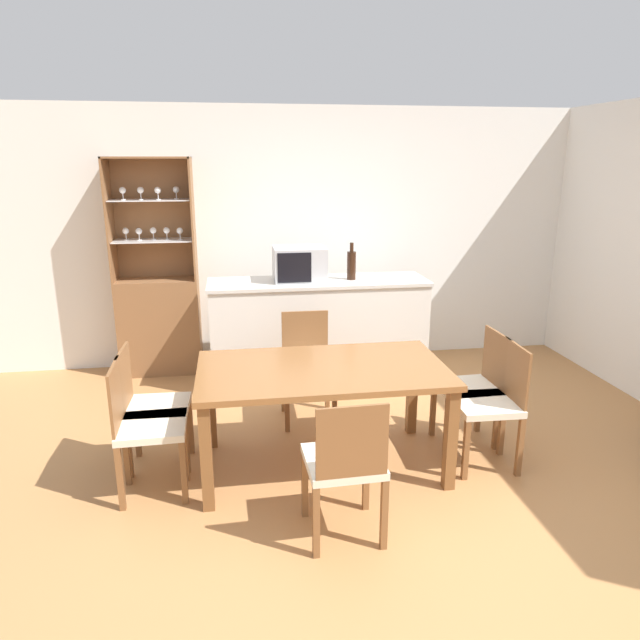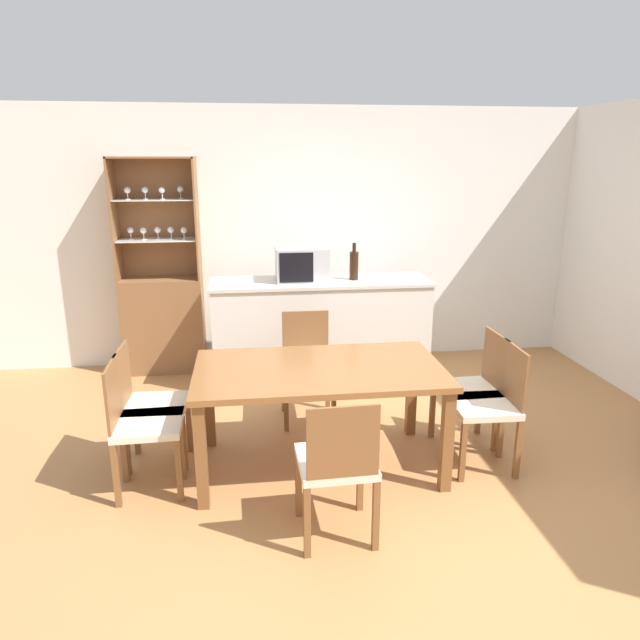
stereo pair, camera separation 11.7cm
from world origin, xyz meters
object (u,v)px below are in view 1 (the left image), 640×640
dining_chair_head_far (307,365)px  dining_chair_head_near (345,464)px  dining_chair_side_right_near (491,403)px  display_cabinet (159,311)px  dining_table (322,379)px  microwave (299,264)px  dining_chair_side_left_far (151,408)px  dining_chair_side_left_near (145,426)px  wine_bottle (351,265)px  dining_chair_side_right_far (474,388)px

dining_chair_head_far → dining_chair_head_near: size_ratio=1.00×
dining_chair_side_right_near → dining_chair_head_far: size_ratio=1.00×
display_cabinet → dining_table: size_ratio=1.26×
dining_chair_head_far → microwave: bearing=-92.0°
dining_chair_head_far → display_cabinet: bearing=-44.4°
dining_table → dining_chair_head_far: bearing=90.0°
dining_chair_side_left_far → dining_chair_side_left_near: bearing=1.6°
dining_chair_head_far → dining_chair_side_left_near: same height
display_cabinet → dining_chair_side_right_near: 3.28m
display_cabinet → dining_table: bearing=-58.1°
dining_table → wine_bottle: (0.52, 1.56, 0.48)m
dining_chair_side_right_far → dining_chair_head_near: bearing=127.5°
display_cabinet → dining_chair_head_far: bearing=-45.1°
dining_chair_head_far → dining_chair_side_right_far: (1.14, -0.64, 0.00)m
dining_chair_head_near → microwave: bearing=87.1°
dining_table → dining_chair_side_right_far: size_ratio=1.90×
dining_chair_side_right_far → display_cabinet: bearing=50.0°
dining_chair_side_left_near → dining_chair_side_right_far: bearing=95.4°
dining_chair_side_left_near → microwave: 2.21m
dining_chair_head_near → dining_chair_side_left_near: 1.30m
dining_chair_side_right_far → wine_bottle: size_ratio=2.54×
dining_chair_side_right_near → dining_chair_side_left_near: same height
dining_chair_side_right_near → dining_chair_side_right_far: same height
dining_chair_side_left_far → dining_chair_side_left_near: size_ratio=1.00×
dining_chair_side_right_far → dining_table: bearing=95.5°
dining_chair_side_right_near → dining_chair_side_left_near: (-2.27, 0.00, 0.00)m
wine_bottle → microwave: bearing=175.4°
dining_table → dining_chair_head_far: 0.80m
dining_chair_head_far → microwave: (0.04, 0.83, 0.68)m
dining_table → dining_chair_side_left_far: 1.16m
microwave → wine_bottle: 0.48m
dining_table → display_cabinet: bearing=121.9°
dining_chair_head_far → wine_bottle: 1.15m
wine_bottle → dining_chair_side_left_near: bearing=-134.1°
dining_chair_side_left_near → microwave: size_ratio=1.84×
dining_chair_side_right_near → wine_bottle: (-0.62, 1.70, 0.66)m
dining_chair_side_left_near → wine_bottle: bearing=134.3°
dining_chair_head_near → dining_chair_side_right_near: bearing=27.4°
dining_chair_head_far → dining_chair_side_left_far: (-1.14, -0.64, 0.00)m
dining_chair_side_left_far → dining_chair_side_right_far: (2.27, -0.00, 0.00)m
dining_chair_head_far → dining_table: bearing=90.7°
display_cabinet → dining_table: (1.29, -2.07, 0.02)m
dining_chair_side_left_far → wine_bottle: bearing=132.4°
dining_chair_head_near → dining_chair_side_right_far: bearing=36.9°
dining_chair_side_right_near → microwave: 2.17m
dining_table → dining_chair_side_left_far: (-1.14, 0.14, -0.19)m
dining_table → microwave: microwave is taller
microwave → dining_table: bearing=-91.4°
microwave → dining_chair_side_right_near: bearing=-57.8°
dining_chair_head_far → dining_chair_side_right_far: size_ratio=1.00×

